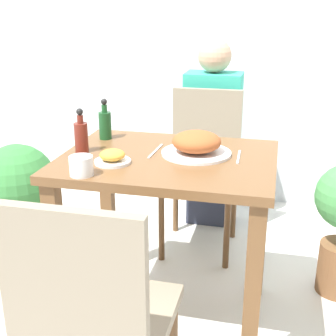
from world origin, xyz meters
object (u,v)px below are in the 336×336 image
chair_far (203,161)px  side_plate (112,157)px  drink_cup (81,166)px  person_figure (212,135)px  food_plate (196,144)px  chair_near (93,316)px  condiment_bottle (81,136)px  sauce_bottle (105,124)px  potted_plant_left (19,195)px

chair_far → side_plate: size_ratio=6.32×
drink_cup → person_figure: bearing=77.8°
side_plate → person_figure: person_figure is taller
food_plate → chair_near: bearing=-101.8°
chair_far → condiment_bottle: bearing=-117.2°
chair_near → chair_far: bearing=-93.2°
food_plate → condiment_bottle: condiment_bottle is taller
chair_far → drink_cup: bearing=-105.5°
drink_cup → sauce_bottle: (-0.08, 0.47, 0.04)m
chair_far → sauce_bottle: (-0.37, -0.55, 0.33)m
potted_plant_left → side_plate: bearing=-25.8°
food_plate → drink_cup: food_plate is taller
potted_plant_left → chair_far: bearing=34.4°
side_plate → chair_far: bearing=75.8°
chair_far → side_plate: 0.94m
sauce_bottle → potted_plant_left: 0.61m
chair_far → side_plate: bearing=-104.2°
condiment_bottle → potted_plant_left: 0.62m
chair_near → food_plate: size_ratio=3.14×
food_plate → side_plate: 0.35m
chair_near → condiment_bottle: 0.83m
side_plate → person_figure: (0.22, 1.18, -0.22)m
chair_near → sauce_bottle: bearing=-72.3°
side_plate → sauce_bottle: 0.35m
food_plate → person_figure: bearing=94.3°
chair_near → person_figure: (0.09, 1.76, 0.06)m
sauce_bottle → drink_cup: bearing=-79.8°
chair_near → person_figure: person_figure is taller
potted_plant_left → drink_cup: bearing=-39.2°
person_figure → potted_plant_left: bearing=-133.6°
chair_far → food_plate: bearing=-83.4°
chair_near → condiment_bottle: bearing=-65.6°
food_plate → condiment_bottle: size_ratio=1.55×
food_plate → drink_cup: size_ratio=3.33×
chair_far → sauce_bottle: sauce_bottle is taller
side_plate → condiment_bottle: 0.21m
side_plate → sauce_bottle: (-0.15, 0.32, 0.05)m
food_plate → chair_far: bearing=96.6°
condiment_bottle → person_figure: (0.40, 1.08, -0.27)m
food_plate → condiment_bottle: 0.48m
sauce_bottle → condiment_bottle: bearing=-96.9°
side_plate → person_figure: 1.22m
food_plate → side_plate: (-0.30, -0.18, -0.02)m
food_plate → side_plate: food_plate is taller
sauce_bottle → person_figure: person_figure is taller
food_plate → condiment_bottle: (-0.47, -0.08, 0.03)m
condiment_bottle → side_plate: bearing=-31.2°
food_plate → potted_plant_left: size_ratio=0.40×
chair_far → person_figure: (0.01, 0.31, 0.06)m
side_plate → chair_near: bearing=-76.6°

